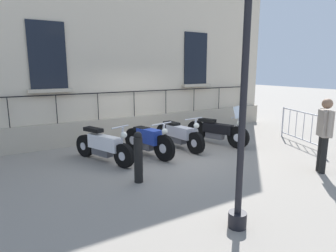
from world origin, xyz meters
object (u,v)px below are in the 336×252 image
at_px(motorcycle_white, 103,146).
at_px(crowd_barrier, 300,126).
at_px(motorcycle_black, 217,131).
at_px(bollard, 138,157).
at_px(pedestrian_walking, 324,131).
at_px(motorcycle_silver, 179,135).
at_px(motorcycle_blue, 149,140).

height_order(motorcycle_white, crowd_barrier, crowd_barrier).
bearing_deg(motorcycle_black, motorcycle_white, -92.82).
height_order(motorcycle_white, motorcycle_black, motorcycle_black).
height_order(motorcycle_black, crowd_barrier, motorcycle_black).
bearing_deg(motorcycle_black, bollard, -66.23).
xyz_separation_m(motorcycle_white, pedestrian_walking, (3.38, 4.09, 0.57)).
bearing_deg(pedestrian_walking, motorcycle_black, -172.34).
xyz_separation_m(motorcycle_white, motorcycle_black, (0.18, 3.66, 0.02)).
bearing_deg(motorcycle_silver, crowd_barrier, 68.53).
xyz_separation_m(motorcycle_blue, pedestrian_walking, (3.20, 2.87, 0.53)).
bearing_deg(motorcycle_white, pedestrian_walking, 50.47).
bearing_deg(crowd_barrier, motorcycle_white, -102.86).
relative_size(motorcycle_blue, motorcycle_black, 0.92).
distance_m(motorcycle_white, motorcycle_silver, 2.38).
height_order(motorcycle_silver, bollard, bollard).
xyz_separation_m(motorcycle_silver, pedestrian_walking, (3.45, 1.71, 0.56)).
xyz_separation_m(motorcycle_black, crowd_barrier, (1.21, 2.45, 0.13)).
relative_size(motorcycle_silver, pedestrian_walking, 1.23).
xyz_separation_m(motorcycle_blue, motorcycle_black, (0.00, 2.44, -0.02)).
xyz_separation_m(crowd_barrier, bollard, (0.32, -5.93, -0.01)).
relative_size(motorcycle_white, motorcycle_silver, 0.96).
bearing_deg(bollard, crowd_barrier, 93.09).
bearing_deg(motorcycle_silver, pedestrian_walking, 26.40).
bearing_deg(motorcycle_blue, crowd_barrier, 76.04).
bearing_deg(crowd_barrier, pedestrian_walking, -45.51).
height_order(motorcycle_blue, motorcycle_silver, motorcycle_silver).
bearing_deg(bollard, motorcycle_white, -174.12).
distance_m(motorcycle_white, bollard, 1.73).
height_order(motorcycle_white, pedestrian_walking, pedestrian_walking).
bearing_deg(motorcycle_white, bollard, 5.88).
relative_size(motorcycle_white, bollard, 1.84).
relative_size(motorcycle_silver, crowd_barrier, 1.16).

